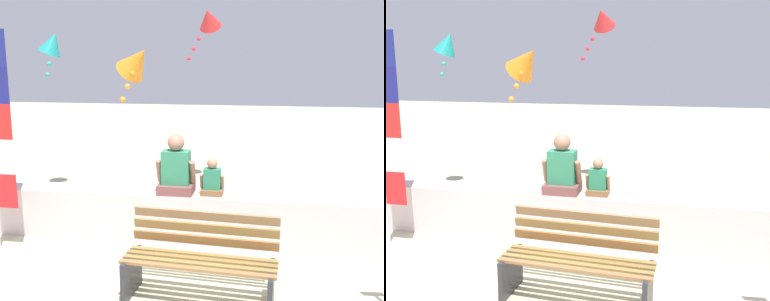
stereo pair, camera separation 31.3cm
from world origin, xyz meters
TOP-DOWN VIEW (x-y plane):
  - ground_plane at (0.00, 0.00)m, footprint 40.00×40.00m
  - seawall_ledge at (0.00, 1.11)m, footprint 6.08×0.46m
  - park_bench at (0.36, -0.40)m, footprint 1.63×0.71m
  - person_adult at (-0.19, 1.10)m, footprint 0.54×0.39m
  - person_child at (0.31, 1.10)m, footprint 0.33×0.24m
  - flag_banner at (-2.40, 0.46)m, footprint 0.35×0.05m
  - kite_teal at (-2.76, 2.89)m, footprint 0.55×0.56m
  - kite_red at (-0.09, 3.78)m, footprint 0.69×0.62m
  - kite_orange at (-0.89, 1.73)m, footprint 0.78×0.71m

SIDE VIEW (x-z plane):
  - ground_plane at x=0.00m, z-range 0.00..0.00m
  - seawall_ledge at x=0.00m, z-range 0.00..0.68m
  - park_bench at x=0.36m, z-range -0.03..0.86m
  - person_child at x=0.31m, z-range 0.63..1.13m
  - person_adult at x=-0.19m, z-range 0.59..1.41m
  - flag_banner at x=-2.40m, z-range 0.17..3.02m
  - kite_orange at x=-0.89m, z-range 2.01..2.90m
  - kite_teal at x=-2.76m, z-range 2.34..3.17m
  - kite_red at x=-0.09m, z-range 2.70..3.72m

